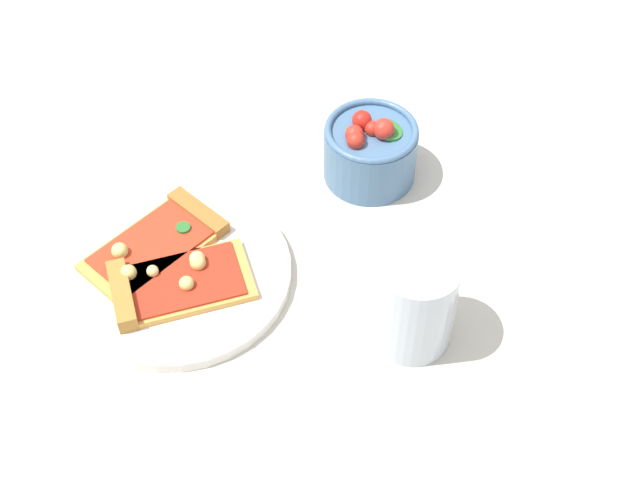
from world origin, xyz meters
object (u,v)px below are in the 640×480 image
Objects in this scene: salad_bowl at (370,150)px; soda_glass at (414,305)px; plate at (179,273)px; pizza_slice_far at (172,284)px; pizza_slice_near at (158,243)px.

salad_bowl is 0.96× the size of soda_glass.
plate is 0.03m from pizza_slice_far.
soda_glass reaches higher than pizza_slice_far.
pizza_slice_near reaches higher than plate.
plate is 0.26m from soda_glass.
plate is 0.27m from salad_bowl.
plate is 2.22× the size of salad_bowl.
pizza_slice_far is 1.40× the size of soda_glass.
salad_bowl is at bearing 68.89° from soda_glass.
plate is 1.52× the size of pizza_slice_far.
salad_bowl is (0.27, -0.01, 0.02)m from pizza_slice_near.
plate is at bearing -172.78° from salad_bowl.
salad_bowl reaches higher than pizza_slice_near.
plate is at bearing 52.43° from pizza_slice_far.
pizza_slice_far is at bearing -169.10° from salad_bowl.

